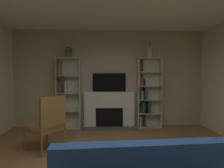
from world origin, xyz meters
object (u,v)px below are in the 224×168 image
at_px(potted_plant, 68,52).
at_px(armchair, 47,123).
at_px(bookshelf_right, 146,95).
at_px(bookshelf_left, 66,94).
at_px(fireplace, 109,109).
at_px(tv, 109,82).
at_px(vase_with_flowers, 150,52).

bearing_deg(potted_plant, armchair, -94.57).
bearing_deg(bookshelf_right, bookshelf_left, -179.95).
relative_size(fireplace, bookshelf_left, 0.77).
height_order(bookshelf_right, armchair, bookshelf_right).
distance_m(fireplace, armchair, 2.20).
xyz_separation_m(fireplace, armchair, (-1.30, -1.78, 0.02)).
distance_m(bookshelf_left, potted_plant, 1.21).
height_order(tv, vase_with_flowers, vase_with_flowers).
relative_size(fireplace, vase_with_flowers, 3.13).
bearing_deg(bookshelf_left, fireplace, 0.85).
height_order(fireplace, vase_with_flowers, vase_with_flowers).
distance_m(tv, bookshelf_left, 1.29).
bearing_deg(fireplace, bookshelf_left, -179.15).
relative_size(fireplace, armchair, 1.40).
distance_m(bookshelf_right, potted_plant, 2.56).
height_order(tv, bookshelf_right, bookshelf_right).
relative_size(bookshelf_left, armchair, 1.82).
distance_m(bookshelf_left, vase_with_flowers, 2.69).
bearing_deg(fireplace, potted_plant, -177.64).
xyz_separation_m(tv, armchair, (-1.30, -1.85, -0.75)).
distance_m(fireplace, bookshelf_right, 1.15).
bearing_deg(fireplace, bookshelf_right, -0.87).
distance_m(fireplace, potted_plant, 2.02).
bearing_deg(armchair, bookshelf_right, 36.59).
height_order(fireplace, bookshelf_left, bookshelf_left).
relative_size(fireplace, tv, 1.60).
height_order(tv, potted_plant, potted_plant).
bearing_deg(bookshelf_right, fireplace, 179.13).
bearing_deg(armchair, vase_with_flowers, 35.14).
xyz_separation_m(fireplace, bookshelf_right, (1.08, -0.02, 0.39)).
bearing_deg(bookshelf_right, potted_plant, -179.20).
height_order(fireplace, tv, tv).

